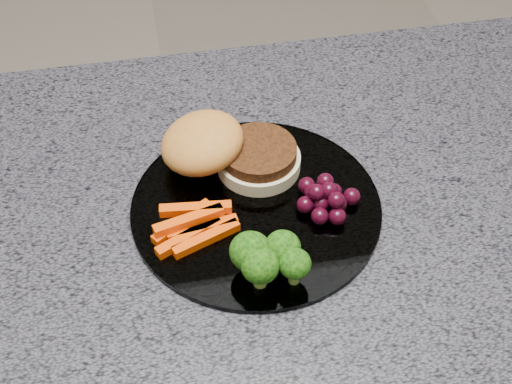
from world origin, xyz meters
The scene contains 6 objects.
countertop centered at (0.00, 0.00, 0.88)m, with size 1.20×0.60×0.04m, color #4C4B55.
plate centered at (0.05, 0.02, 0.90)m, with size 0.26×0.26×0.01m, color white.
burger centered at (0.02, 0.08, 0.93)m, with size 0.17×0.12×0.05m.
carrot_sticks centered at (-0.02, -0.01, 0.91)m, with size 0.09×0.07×0.02m.
broccoli centered at (0.04, -0.07, 0.93)m, with size 0.07×0.06×0.05m.
grape_bunch centered at (0.12, 0.00, 0.92)m, with size 0.07×0.07×0.03m.
Camera 1 is at (-0.04, -0.47, 1.46)m, focal length 50.00 mm.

